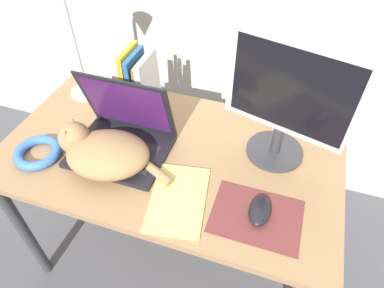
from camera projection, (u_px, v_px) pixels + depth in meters
The scene contains 10 objects.
desk at pixel (170, 167), 1.28m from camera, with size 1.21×0.67×0.72m.
laptop at pixel (123, 137), 1.20m from camera, with size 0.33×0.27×0.27m.
cat at pixel (103, 151), 1.14m from camera, with size 0.41×0.27×0.14m.
external_monitor at pixel (287, 100), 1.06m from camera, with size 0.40×0.20×0.43m.
mousepad at pixel (256, 216), 1.03m from camera, with size 0.27×0.20×0.00m.
computer_mouse at pixel (260, 211), 1.02m from camera, with size 0.07×0.11×0.03m.
book_row at pixel (136, 80), 1.36m from camera, with size 0.14×0.16×0.24m.
desk_lamp at pixel (70, 16), 1.20m from camera, with size 0.17×0.17×0.53m.
cable_coil at pixel (38, 153), 1.20m from camera, with size 0.17×0.17×0.03m.
notepad at pixel (178, 199), 1.07m from camera, with size 0.21×0.29×0.01m.
Camera 1 is at (0.35, -0.45, 1.60)m, focal length 32.00 mm.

